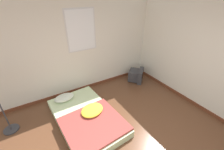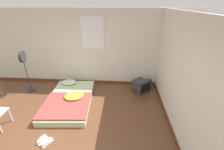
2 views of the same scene
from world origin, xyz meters
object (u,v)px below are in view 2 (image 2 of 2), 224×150
(sneaker_pair, at_px, (44,140))
(standing_fan, at_px, (24,64))
(mattress_bed, at_px, (70,99))
(crt_tv, at_px, (141,85))

(sneaker_pair, distance_m, standing_fan, 2.69)
(mattress_bed, relative_size, sneaker_pair, 6.35)
(mattress_bed, distance_m, sneaker_pair, 1.45)
(mattress_bed, relative_size, crt_tv, 3.21)
(mattress_bed, bearing_deg, crt_tv, 20.42)
(sneaker_pair, bearing_deg, crt_tv, 44.45)
(crt_tv, bearing_deg, mattress_bed, -159.58)
(sneaker_pair, bearing_deg, standing_fan, 125.67)
(mattress_bed, height_order, standing_fan, standing_fan)
(crt_tv, distance_m, standing_fan, 3.87)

